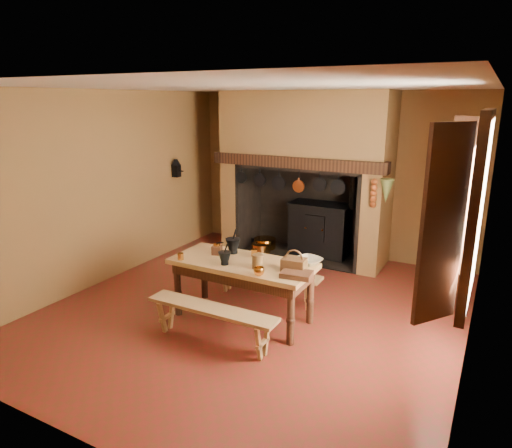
{
  "coord_description": "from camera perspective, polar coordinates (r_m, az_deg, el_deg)",
  "views": [
    {
      "loc": [
        2.59,
        -4.8,
        2.66
      ],
      "look_at": [
        -0.15,
        0.3,
        1.07
      ],
      "focal_mm": 32.0,
      "sensor_mm": 36.0,
      "label": 1
    }
  ],
  "objects": [
    {
      "name": "brass_mug_b",
      "position": [
        5.71,
        -0.21,
        -3.61
      ],
      "size": [
        0.09,
        0.09,
        0.09
      ],
      "primitive_type": "cylinder",
      "rotation": [
        0.0,
        0.0,
        0.19
      ],
      "color": "#BB782B",
      "rests_on": "work_table"
    },
    {
      "name": "wicker_basket",
      "position": [
        5.24,
        4.78,
        -5.0
      ],
      "size": [
        0.28,
        0.22,
        0.26
      ],
      "rotation": [
        0.0,
        0.0,
        0.09
      ],
      "color": "#512918",
      "rests_on": "work_table"
    },
    {
      "name": "stoneware_crock",
      "position": [
        5.3,
        0.21,
        -4.7
      ],
      "size": [
        0.14,
        0.14,
        0.16
      ],
      "primitive_type": "cylinder",
      "rotation": [
        0.0,
        0.0,
        -0.04
      ],
      "color": "brown",
      "rests_on": "work_table"
    },
    {
      "name": "back_wall",
      "position": [
        8.08,
        9.31,
        6.15
      ],
      "size": [
        5.0,
        0.02,
        2.8
      ],
      "primitive_type": "cube",
      "color": "brown",
      "rests_on": "floor"
    },
    {
      "name": "wall_front",
      "position": [
        3.53,
        -21.95,
        -6.69
      ],
      "size": [
        5.0,
        0.02,
        2.8
      ],
      "primitive_type": "cube",
      "color": "brown",
      "rests_on": "floor"
    },
    {
      "name": "chimney_breast",
      "position": [
        7.72,
        6.22,
        8.93
      ],
      "size": [
        2.95,
        0.96,
        2.8
      ],
      "color": "brown",
      "rests_on": "floor"
    },
    {
      "name": "window",
      "position": [
        4.5,
        24.55,
        1.64
      ],
      "size": [
        0.39,
        1.75,
        1.76
      ],
      "color": "white",
      "rests_on": "wall_right"
    },
    {
      "name": "glass_jar",
      "position": [
        5.25,
        3.48,
        -5.15
      ],
      "size": [
        0.09,
        0.09,
        0.13
      ],
      "primitive_type": "cylinder",
      "rotation": [
        0.0,
        0.0,
        -0.29
      ],
      "color": "beige",
      "rests_on": "work_table"
    },
    {
      "name": "work_table",
      "position": [
        5.59,
        -1.69,
        -5.83
      ],
      "size": [
        1.75,
        0.78,
        0.76
      ],
      "color": "tan",
      "rests_on": "floor"
    },
    {
      "name": "herb_bunch",
      "position": [
        6.86,
        15.98,
        3.98
      ],
      "size": [
        0.2,
        0.2,
        0.35
      ],
      "primitive_type": "cone",
      "rotation": [
        3.14,
        0.0,
        0.0
      ],
      "color": "#525E2C",
      "rests_on": "chimney_breast"
    },
    {
      "name": "wall_left",
      "position": [
        7.11,
        -18.14,
        4.36
      ],
      "size": [
        0.02,
        5.5,
        2.8
      ],
      "primitive_type": "cube",
      "color": "brown",
      "rests_on": "floor"
    },
    {
      "name": "coffee_grinder",
      "position": [
        5.79,
        -4.9,
        -3.17
      ],
      "size": [
        0.17,
        0.14,
        0.18
      ],
      "rotation": [
        0.0,
        0.0,
        0.26
      ],
      "color": "#3E1F13",
      "rests_on": "work_table"
    },
    {
      "name": "onion_string",
      "position": [
        6.9,
        14.49,
        3.74
      ],
      "size": [
        0.12,
        0.1,
        0.46
      ],
      "primitive_type": null,
      "color": "#AF5220",
      "rests_on": "chimney_breast"
    },
    {
      "name": "ceiling",
      "position": [
        5.45,
        -0.07,
        16.81
      ],
      "size": [
        5.5,
        5.5,
        0.0
      ],
      "primitive_type": "plane",
      "rotation": [
        3.14,
        0.0,
        0.0
      ],
      "color": "silver",
      "rests_on": "back_wall"
    },
    {
      "name": "brass_mug_a",
      "position": [
        5.67,
        -9.41,
        -4.02
      ],
      "size": [
        0.09,
        0.09,
        0.08
      ],
      "primitive_type": "cylinder",
      "rotation": [
        0.0,
        0.0,
        -0.28
      ],
      "color": "#BB782B",
      "rests_on": "work_table"
    },
    {
      "name": "hearth_pans",
      "position": [
        8.31,
        0.85,
        -2.65
      ],
      "size": [
        0.51,
        0.62,
        0.2
      ],
      "color": "#BB782B",
      "rests_on": "floor"
    },
    {
      "name": "wooden_tray",
      "position": [
        5.09,
        5.09,
        -6.27
      ],
      "size": [
        0.36,
        0.28,
        0.06
      ],
      "primitive_type": "cube",
      "rotation": [
        0.0,
        0.0,
        0.14
      ],
      "color": "#3E1F13",
      "rests_on": "work_table"
    },
    {
      "name": "iron_range",
      "position": [
        8.01,
        8.03,
        -0.59
      ],
      "size": [
        1.12,
        0.55,
        1.6
      ],
      "color": "black",
      "rests_on": "floor"
    },
    {
      "name": "wall_right",
      "position": [
        4.96,
        26.27,
        -1.0
      ],
      "size": [
        0.02,
        5.5,
        2.8
      ],
      "primitive_type": "cube",
      "color": "brown",
      "rests_on": "floor"
    },
    {
      "name": "bench_back",
      "position": [
        6.24,
        1.31,
        -6.64
      ],
      "size": [
        1.55,
        0.27,
        0.44
      ],
      "color": "tan",
      "rests_on": "floor"
    },
    {
      "name": "mortar_large",
      "position": [
        5.81,
        -2.89,
        -2.65
      ],
      "size": [
        0.19,
        0.19,
        0.33
      ],
      "rotation": [
        0.0,
        0.0,
        -0.15
      ],
      "color": "black",
      "rests_on": "work_table"
    },
    {
      "name": "brass_cup",
      "position": [
        5.1,
        0.37,
        -5.93
      ],
      "size": [
        0.16,
        0.16,
        0.1
      ],
      "primitive_type": "imported",
      "rotation": [
        0.0,
        0.0,
        -0.41
      ],
      "color": "#BB782B",
      "rests_on": "work_table"
    },
    {
      "name": "bench_front",
      "position": [
        5.19,
        -5.56,
        -11.42
      ],
      "size": [
        1.57,
        0.27,
        0.44
      ],
      "color": "tan",
      "rests_on": "floor"
    },
    {
      "name": "floor",
      "position": [
        6.06,
        -0.06,
        -10.67
      ],
      "size": [
        5.5,
        5.5,
        0.0
      ],
      "primitive_type": "plane",
      "color": "maroon",
      "rests_on": "ground"
    },
    {
      "name": "wall_coffee_mill",
      "position": [
        8.17,
        -9.94,
        7.05
      ],
      "size": [
        0.23,
        0.16,
        0.31
      ],
      "color": "black",
      "rests_on": "wall_left"
    },
    {
      "name": "hanging_pans",
      "position": [
        7.34,
        4.35,
        5.09
      ],
      "size": [
        1.92,
        0.29,
        0.27
      ],
      "color": "black",
      "rests_on": "chimney_breast"
    },
    {
      "name": "mortar_small",
      "position": [
        5.43,
        -3.93,
        -4.19
      ],
      "size": [
        0.16,
        0.16,
        0.27
      ],
      "rotation": [
        0.0,
        0.0,
        0.34
      ],
      "color": "black",
      "rests_on": "work_table"
    },
    {
      "name": "mixing_bowl",
      "position": [
        5.48,
        6.6,
        -4.63
      ],
      "size": [
        0.39,
        0.39,
        0.08
      ],
      "primitive_type": "imported",
      "rotation": [
        0.0,
        0.0,
        -0.32
      ],
      "color": "#B5AA8B",
      "rests_on": "work_table"
    }
  ]
}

